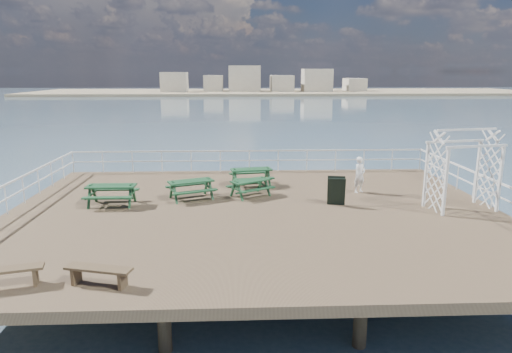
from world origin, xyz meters
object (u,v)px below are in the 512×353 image
object	(u,v)px
picnic_table_c	(250,184)
picnic_table_d	(111,191)
flat_bench_far	(6,273)
trellis_arbor	(463,174)
person	(360,175)
picnic_table_a	(191,186)
flat_bench_near	(99,272)
picnic_table_b	(251,173)

from	to	relation	value
picnic_table_c	picnic_table_d	distance (m)	5.41
picnic_table_d	flat_bench_far	distance (m)	6.83
flat_bench_far	trellis_arbor	world-z (taller)	trellis_arbor
trellis_arbor	person	xyz separation A→B (m)	(-3.10, 2.51, -0.57)
picnic_table_a	picnic_table_d	size ratio (longest dim) A/B	1.19
picnic_table_a	person	size ratio (longest dim) A/B	1.43
picnic_table_c	flat_bench_far	distance (m)	9.85
flat_bench_near	flat_bench_far	distance (m)	2.15
picnic_table_a	picnic_table_b	bearing A→B (deg)	17.20
picnic_table_b	picnic_table_c	xyz separation A→B (m)	(-0.09, -1.78, -0.06)
picnic_table_b	picnic_table_c	bearing A→B (deg)	-102.58
picnic_table_c	flat_bench_far	size ratio (longest dim) A/B	1.20
flat_bench_far	picnic_table_c	bearing A→B (deg)	37.55
picnic_table_a	picnic_table_c	distance (m)	2.39
picnic_table_c	person	distance (m)	4.62
picnic_table_b	picnic_table_d	distance (m)	6.09
flat_bench_far	person	world-z (taller)	person
flat_bench_near	trellis_arbor	world-z (taller)	trellis_arbor
flat_bench_near	person	size ratio (longest dim) A/B	1.10
picnic_table_a	picnic_table_d	distance (m)	3.03
picnic_table_d	trellis_arbor	size ratio (longest dim) A/B	0.61
trellis_arbor	picnic_table_c	bearing A→B (deg)	154.68
picnic_table_d	trellis_arbor	distance (m)	13.07
trellis_arbor	picnic_table_b	bearing A→B (deg)	142.90
picnic_table_b	flat_bench_far	world-z (taller)	picnic_table_b
picnic_table_a	flat_bench_far	bearing A→B (deg)	-138.18
picnic_table_d	person	world-z (taller)	person
picnic_table_b	person	bearing A→B (deg)	-26.31
picnic_table_a	picnic_table_d	xyz separation A→B (m)	(-2.93, -0.75, 0.02)
flat_bench_far	person	size ratio (longest dim) A/B	1.12
picnic_table_a	picnic_table_c	size ratio (longest dim) A/B	1.06
picnic_table_d	flat_bench_far	size ratio (longest dim) A/B	1.07
flat_bench_far	flat_bench_near	bearing A→B (deg)	-15.09
picnic_table_b	flat_bench_far	bearing A→B (deg)	-131.91
person	flat_bench_near	bearing A→B (deg)	-165.65
picnic_table_b	person	xyz separation A→B (m)	(4.50, -1.35, 0.20)
picnic_table_c	flat_bench_near	distance (m)	8.72
person	picnic_table_d	bearing A→B (deg)	158.34
flat_bench_near	flat_bench_far	xyz separation A→B (m)	(-2.15, 0.00, 0.01)
flat_bench_near	flat_bench_far	world-z (taller)	flat_bench_far
picnic_table_c	flat_bench_far	bearing A→B (deg)	-159.63
picnic_table_c	trellis_arbor	world-z (taller)	trellis_arbor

